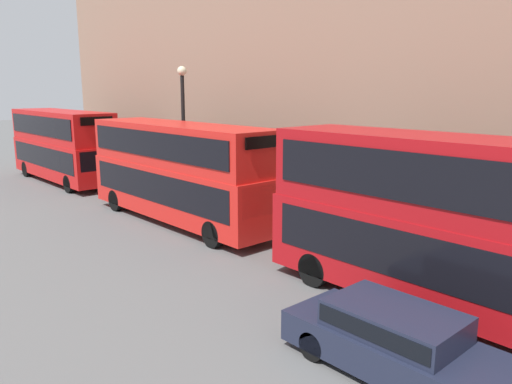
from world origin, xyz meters
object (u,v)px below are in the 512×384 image
bus_leading (466,223)px  bus_second_in_queue (179,169)px  bus_third_in_queue (62,143)px  car_dark_sedan (396,340)px

bus_leading → bus_second_in_queue: bearing=90.0°
bus_third_in_queue → car_dark_sedan: bus_third_in_queue is taller
bus_second_in_queue → bus_third_in_queue: bus_third_in_queue is taller
bus_third_in_queue → car_dark_sedan: (-3.40, -25.64, -1.66)m
bus_leading → car_dark_sedan: 3.84m
bus_second_in_queue → car_dark_sedan: 13.35m
bus_second_in_queue → car_dark_sedan: bearing=-104.9°
bus_second_in_queue → bus_leading: bearing=-90.0°
bus_third_in_queue → car_dark_sedan: bearing=-97.6°
bus_leading → bus_third_in_queue: bearing=90.0°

